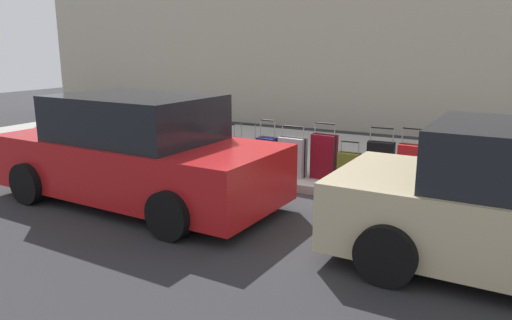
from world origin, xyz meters
TOP-DOWN VIEW (x-y plane):
  - ground_plane at (0.00, 0.00)m, footprint 40.00×40.00m
  - sidewalk_curb at (0.00, -2.50)m, footprint 18.00×5.00m
  - suitcase_navy_0 at (-3.59, -0.58)m, footprint 0.43×0.20m
  - suitcase_teal_1 at (-3.05, -0.50)m, footprint 0.49×0.26m
  - suitcase_red_2 at (-2.48, -0.48)m, footprint 0.49×0.27m
  - suitcase_black_3 at (-1.94, -0.57)m, footprint 0.43×0.20m
  - suitcase_olive_4 at (-1.45, -0.47)m, footprint 0.36×0.20m
  - suitcase_maroon_5 at (-0.97, -0.59)m, footprint 0.44×0.25m
  - suitcase_silver_6 at (-0.43, -0.48)m, footprint 0.48×0.25m
  - suitcase_navy_7 at (0.08, -0.51)m, footprint 0.37×0.27m
  - suitcase_teal_8 at (0.52, -0.59)m, footprint 0.36×0.21m
  - suitcase_red_9 at (0.97, -0.60)m, footprint 0.37×0.21m
  - suitcase_black_10 at (1.49, -0.49)m, footprint 0.50×0.22m
  - suitcase_olive_11 at (2.03, -0.47)m, footprint 0.41×0.24m
  - fire_hydrant at (2.84, -0.54)m, footprint 0.39×0.21m
  - bollard_post at (3.55, -0.39)m, footprint 0.15×0.15m
  - parked_car_red_1 at (1.25, 1.58)m, footprint 4.62×2.22m

SIDE VIEW (x-z plane):
  - ground_plane at x=0.00m, z-range 0.00..0.00m
  - sidewalk_curb at x=0.00m, z-range 0.00..0.14m
  - suitcase_teal_1 at x=-3.05m, z-range -0.01..0.81m
  - suitcase_olive_4 at x=-1.45m, z-range 0.04..0.77m
  - suitcase_teal_8 at x=0.52m, z-range -0.02..0.84m
  - suitcase_red_9 at x=0.97m, z-range 0.01..0.83m
  - suitcase_navy_7 at x=0.08m, z-range -0.02..0.95m
  - suitcase_olive_11 at x=2.03m, z-range 0.11..0.83m
  - suitcase_navy_0 at x=-3.59m, z-range 0.11..0.84m
  - suitcase_silver_6 at x=-0.43m, z-range 0.04..0.93m
  - suitcase_black_10 at x=1.49m, z-range 0.00..0.99m
  - suitcase_black_3 at x=-1.94m, z-range 0.02..1.00m
  - suitcase_red_2 at x=-2.48m, z-range 0.01..1.03m
  - bollard_post at x=3.55m, z-range 0.14..0.90m
  - suitcase_maroon_5 at x=-0.97m, z-range 0.04..1.02m
  - fire_hydrant at x=2.84m, z-range 0.16..0.91m
  - parked_car_red_1 at x=1.25m, z-range -0.05..1.61m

